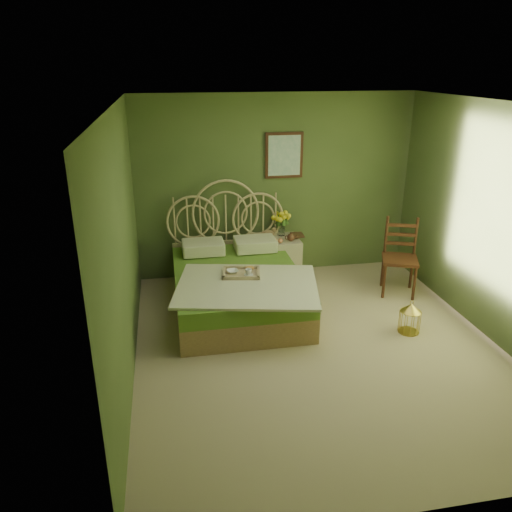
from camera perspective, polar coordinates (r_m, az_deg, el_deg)
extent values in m
plane|color=tan|center=(5.71, 7.07, -10.24)|extent=(4.50, 4.50, 0.00)
plane|color=silver|center=(4.90, 8.49, 16.71)|extent=(4.50, 4.50, 0.00)
plane|color=#566736|center=(7.25, 2.26, 7.92)|extent=(4.00, 0.00, 4.00)
plane|color=#566736|center=(4.94, -14.96, 0.74)|extent=(0.00, 4.50, 4.50)
plane|color=#566736|center=(6.07, 26.02, 3.09)|extent=(0.00, 4.50, 4.50)
cube|color=#3B1A10|center=(7.16, 3.23, 11.42)|extent=(0.54, 0.03, 0.64)
cube|color=silver|center=(7.14, 3.26, 11.39)|extent=(0.46, 0.01, 0.56)
cube|color=tan|center=(6.41, -2.13, -4.80)|extent=(1.55, 2.06, 0.31)
cube|color=#55862C|center=(6.30, -2.16, -2.69)|extent=(1.55, 2.06, 0.21)
cube|color=#F1EACC|center=(5.84, -1.02, -3.42)|extent=(1.85, 1.55, 0.03)
cube|color=#F1EACC|center=(6.86, -6.06, 1.01)|extent=(0.57, 0.41, 0.17)
cube|color=#F1EACC|center=(6.94, -0.11, 1.39)|extent=(0.57, 0.41, 0.17)
cube|color=tan|center=(6.11, -1.69, -2.21)|extent=(0.51, 0.42, 0.04)
ellipsoid|color=#B77A38|center=(6.19, -0.73, -1.38)|extent=(0.12, 0.07, 0.05)
cube|color=beige|center=(7.30, 2.68, -0.22)|extent=(0.55, 0.55, 0.60)
cylinder|color=silver|center=(7.29, 2.92, 3.04)|extent=(0.10, 0.10, 0.18)
ellipsoid|color=tan|center=(7.24, 1.35, 2.59)|extent=(0.21, 0.11, 0.10)
sphere|color=#D37D52|center=(7.00, 2.16, 1.79)|extent=(0.07, 0.07, 0.07)
sphere|color=#D37D52|center=(7.00, 2.81, 1.77)|extent=(0.07, 0.07, 0.07)
cube|color=#3B1A10|center=(6.99, 16.12, -0.41)|extent=(0.59, 0.59, 0.04)
cylinder|color=#3B1A10|center=(6.84, 15.15, -3.02)|extent=(0.04, 0.04, 0.49)
cylinder|color=#3B1A10|center=(7.01, 18.04, -2.73)|extent=(0.04, 0.04, 0.49)
cylinder|color=#3B1A10|center=(7.16, 13.85, -1.76)|extent=(0.04, 0.04, 0.49)
cylinder|color=#3B1A10|center=(7.32, 16.65, -1.52)|extent=(0.04, 0.04, 0.49)
cube|color=#3B1A10|center=(7.06, 15.66, 2.22)|extent=(0.38, 0.18, 0.54)
cylinder|color=gold|center=(6.22, 17.00, -8.24)|extent=(0.24, 0.24, 0.01)
cylinder|color=gold|center=(6.16, 17.13, -7.18)|extent=(0.24, 0.24, 0.27)
cone|color=gold|center=(6.08, 17.31, -5.66)|extent=(0.24, 0.24, 0.10)
imported|color=#381E0F|center=(7.25, 4.08, 2.22)|extent=(0.20, 0.23, 0.02)
imported|color=#472819|center=(7.24, 4.08, 2.38)|extent=(0.18, 0.24, 0.02)
imported|color=white|center=(6.13, -2.69, -1.77)|extent=(0.16, 0.16, 0.03)
imported|color=white|center=(6.05, -0.86, -1.86)|extent=(0.10, 0.10, 0.08)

